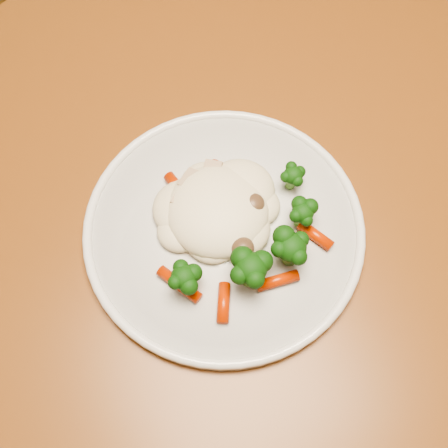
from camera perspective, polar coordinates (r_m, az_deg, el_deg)
name	(u,v)px	position (r m, az deg, el deg)	size (l,w,h in m)	color
dining_table	(287,198)	(0.72, 6.37, 2.67)	(1.53, 1.25, 0.75)	brown
plate	(224,229)	(0.59, 0.00, -0.56)	(0.29, 0.29, 0.01)	silver
meal	(231,220)	(0.57, 0.76, 0.36)	(0.19, 0.18, 0.05)	#EFE4BF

